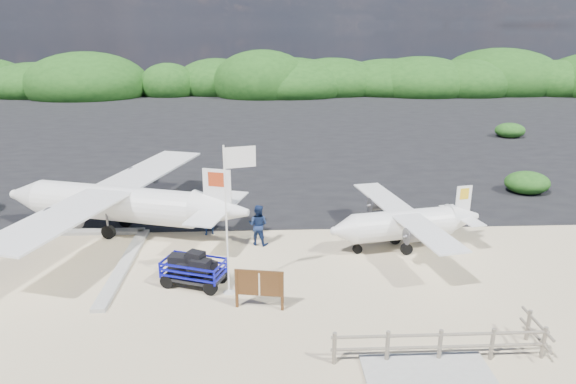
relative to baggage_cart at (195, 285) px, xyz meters
name	(u,v)px	position (x,y,z in m)	size (l,w,h in m)	color
ground	(236,282)	(1.51, 0.19, 0.00)	(160.00, 160.00, 0.00)	beige
asphalt_apron	(253,128)	(1.51, 30.19, 0.00)	(90.00, 50.00, 0.04)	#B2B2B2
lagoon	(9,269)	(-7.49, 1.69, 0.00)	(9.00, 7.00, 0.40)	#B2B2B2
walkway_pad	(432,384)	(7.01, -5.81, 0.00)	(3.50, 2.50, 0.10)	#B2B2B2
vegetation_band	(256,94)	(1.51, 55.19, 0.00)	(124.00, 8.00, 4.40)	#B2B2B2
fence	(438,360)	(7.51, -4.81, 0.00)	(6.40, 2.00, 1.10)	#B2B2B2
baggage_cart	(195,285)	(0.00, 0.00, 0.00)	(2.40, 1.37, 1.20)	#0B0DA7
flagpole	(229,292)	(1.30, -0.59, 0.00)	(1.08, 0.45, 5.39)	white
signboard	(260,308)	(2.39, -1.74, 0.00)	(1.76, 0.17, 1.45)	#513217
crew_a	(208,217)	(0.04, 4.83, 0.85)	(0.62, 0.41, 1.69)	#15254F
crew_b	(258,225)	(2.30, 3.62, 0.91)	(0.88, 0.69, 1.82)	#15254F
aircraft_large	(432,146)	(15.89, 22.15, 0.00)	(14.27, 14.27, 4.28)	#B2B2B2
aircraft_small	(154,115)	(-9.15, 37.98, 0.00)	(6.96, 6.96, 2.51)	#B2B2B2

